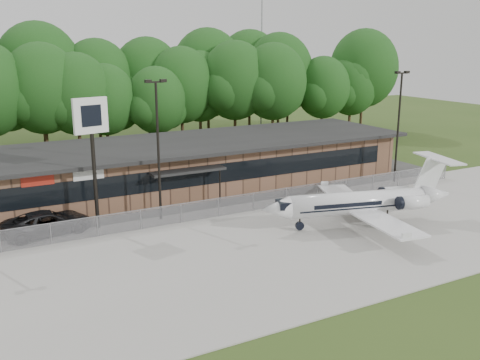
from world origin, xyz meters
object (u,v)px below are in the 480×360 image
terminal (184,164)px  suv (48,223)px  business_jet (363,203)px  pole_sign (91,130)px

terminal → suv: bearing=-152.5°
suv → business_jet: bearing=-121.7°
terminal → suv: size_ratio=6.98×
business_jet → suv: business_jet is taller
terminal → pole_sign: 12.87m
business_jet → suv: (-19.98, 8.90, -0.91)m
pole_sign → suv: bearing=159.6°
terminal → business_jet: 17.14m
suv → pole_sign: 7.03m
terminal → business_jet: business_jet is taller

